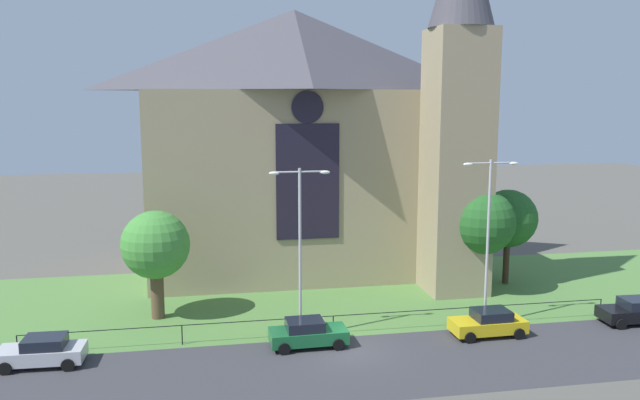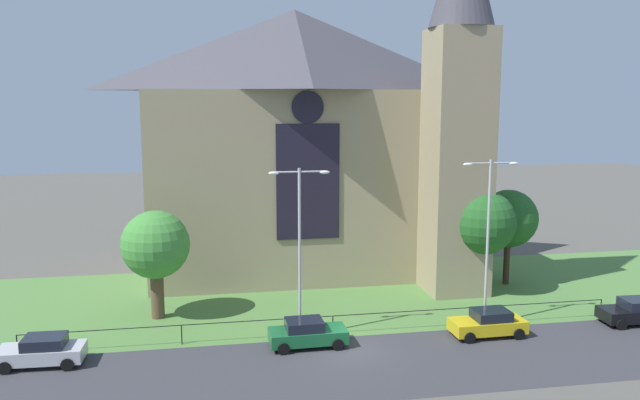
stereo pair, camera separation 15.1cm
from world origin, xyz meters
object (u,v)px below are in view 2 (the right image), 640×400
Objects in this scene: tree_right_near at (482,223)px; parked_car_silver at (42,351)px; streetlamp_near at (300,234)px; parked_car_green at (307,333)px; tree_left_near at (155,246)px; parked_car_yellow at (488,323)px; parked_car_black at (636,311)px; church_building at (306,140)px; streetlamp_far at (488,224)px; tree_right_far at (509,219)px.

tree_right_near is 28.18m from parked_car_silver.
streetlamp_near is 2.27× the size of parked_car_green.
tree_right_near is 1.72× the size of parked_car_green.
tree_left_near is 21.62m from tree_right_near.
parked_car_yellow is at bearing -19.13° from tree_left_near.
tree_left_near is 1.57× the size of parked_car_black.
church_building is at bearing 41.32° from tree_left_near.
parked_car_green is (-10.93, -1.39, -5.40)m from streetlamp_far.
parked_car_silver is at bearing -135.53° from church_building.
church_building is 3.56× the size of tree_right_near.
church_building is at bearing 154.92° from tree_right_far.
parked_car_green is at bearing 2.61° from parked_car_black.
tree_left_near is at bearing 142.01° from parked_car_green.
tree_right_far is at bearing 7.16° from tree_left_near.
tree_right_near is at bearing -145.19° from tree_right_far.
tree_right_far reaches higher than tree_left_near.
streetlamp_far is 2.32× the size of parked_car_black.
streetlamp_far reaches higher than tree_left_near.
parked_car_yellow is at bearing -121.35° from tree_right_far.
parked_car_yellow is (-2.89, -7.53, -4.28)m from tree_right_near.
tree_left_near is 19.90m from streetlamp_far.
parked_car_yellow and parked_car_black have the same top height.
parked_car_silver is at bearing -176.58° from streetlamp_far.
parked_car_silver is at bearing -1.35° from parked_car_yellow.
tree_left_near is 9.56m from streetlamp_near.
streetlamp_near is (-13.46, -5.86, 0.97)m from tree_right_near.
streetlamp_near is 0.97× the size of streetlamp_far.
streetlamp_near is 11.92m from parked_car_yellow.
parked_car_green is at bearing -2.39° from parked_car_yellow.
tree_left_near is 1.57× the size of parked_car_silver.
parked_car_black is at bearing -3.84° from streetlamp_near.
streetlamp_near is at bearing -30.70° from tree_left_near.
parked_car_silver is 1.01× the size of parked_car_green.
parked_car_silver is (-26.87, -7.33, -4.28)m from tree_right_near.
parked_car_silver is 1.00× the size of parked_car_black.
church_building reaches higher than parked_car_green.
church_building is 6.15× the size of parked_car_yellow.
church_building reaches higher than parked_car_silver.
streetlamp_near is at bearing -180.00° from streetlamp_far.
tree_left_near is 0.70× the size of streetlamp_near.
parked_car_yellow is (-5.83, -9.57, -4.07)m from tree_right_far.
tree_left_near is 9.05m from parked_car_silver.
tree_right_near is at bearing 23.53° from streetlamp_near.
parked_car_green is 20.02m from parked_car_black.
tree_right_near is at bearing -44.49° from parked_car_black.
tree_right_near reaches higher than parked_car_black.
parked_car_yellow is at bearing -8.93° from streetlamp_near.
parked_car_green is (-2.50, -15.72, -9.53)m from church_building.
church_building is 2.63× the size of streetlamp_far.
parked_car_black is at bearing -47.01° from tree_right_near.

